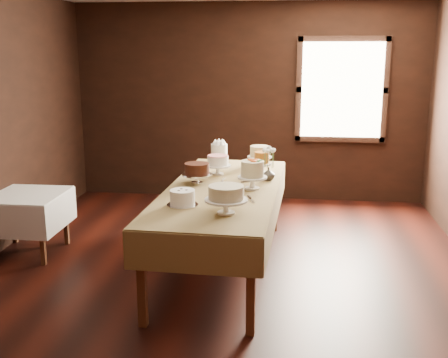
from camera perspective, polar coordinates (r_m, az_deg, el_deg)
floor at (r=5.34m, az=-0.27°, el=-10.46°), size 5.00×6.00×0.01m
wall_back at (r=7.90m, az=2.56°, el=7.93°), size 5.00×0.02×2.80m
wall_front at (r=2.09m, az=-11.14°, el=-8.47°), size 5.00×0.02×2.80m
window at (r=7.83m, az=12.19°, el=9.06°), size 1.10×0.05×1.30m
display_table at (r=5.35m, az=-0.17°, el=-1.57°), size 1.16×2.76×0.84m
side_table at (r=6.19m, az=-20.06°, el=-2.13°), size 0.80×0.80×0.66m
cake_meringue at (r=6.42m, az=-0.51°, el=2.59°), size 0.23×0.23×0.24m
cake_speckled at (r=6.31m, az=3.73°, el=2.33°), size 0.30×0.30×0.24m
cake_lattice at (r=5.86m, az=-0.64°, el=1.37°), size 0.31×0.31×0.21m
cake_caramel at (r=5.94m, az=3.95°, el=1.60°), size 0.21×0.21×0.25m
cake_chocolate at (r=5.47m, az=-2.83°, el=0.52°), size 0.31×0.31×0.22m
cake_flowers at (r=5.25m, az=2.97°, el=0.26°), size 0.29×0.29×0.29m
cake_swirl at (r=4.73m, az=-4.36°, el=-2.02°), size 0.27×0.27×0.14m
cake_cream at (r=4.47m, az=0.22°, el=-2.28°), size 0.36×0.36×0.25m
cake_server_a at (r=5.04m, az=0.37°, el=-1.74°), size 0.24×0.05×0.01m
cake_server_b at (r=4.88m, az=2.94°, el=-2.27°), size 0.09×0.24×0.01m
cake_server_c at (r=5.64m, az=-0.08°, el=-0.07°), size 0.03×0.24×0.01m
cake_server_d at (r=5.60m, az=3.37°, el=-0.20°), size 0.23×0.13×0.01m
cake_server_e at (r=5.11m, az=-4.10°, el=-1.54°), size 0.22×0.13×0.01m
flower_vase at (r=5.63m, az=4.67°, el=0.53°), size 0.18×0.18×0.13m
flower_bouquet at (r=5.59m, az=4.71°, el=2.39°), size 0.14×0.14×0.20m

